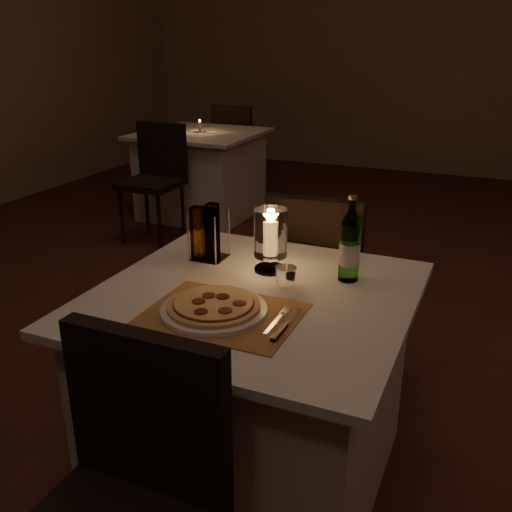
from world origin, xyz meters
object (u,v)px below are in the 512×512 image
at_px(main_table, 254,389).
at_px(hurricane_candle, 271,235).
at_px(plate, 214,310).
at_px(water_bottle, 350,247).
at_px(chair_near, 127,489).
at_px(pizza, 214,305).
at_px(chair_far, 319,270).
at_px(tumbler, 286,277).
at_px(neighbor_table_left, 202,173).

height_order(main_table, hurricane_candle, hurricane_candle).
bearing_deg(plate, water_bottle, 53.53).
relative_size(chair_near, water_bottle, 3.06).
relative_size(chair_near, pizza, 3.21).
bearing_deg(main_table, hurricane_candle, 96.44).
bearing_deg(chair_far, tumbler, -82.78).
xyz_separation_m(chair_near, tumbler, (0.08, 0.80, 0.23)).
bearing_deg(neighbor_table_left, plate, -60.40).
distance_m(chair_far, neighbor_table_left, 2.79).
bearing_deg(chair_near, hurricane_candle, 91.39).
bearing_deg(chair_far, main_table, -90.00).
distance_m(chair_near, hurricane_candle, 0.97).
bearing_deg(chair_near, water_bottle, 75.07).
relative_size(plate, tumbler, 4.49).
relative_size(main_table, chair_far, 1.11).
height_order(pizza, tumbler, tumbler).
xyz_separation_m(main_table, chair_far, (-0.00, 0.71, 0.18)).
distance_m(tumbler, neighbor_table_left, 3.37).
relative_size(hurricane_candle, neighbor_table_left, 0.22).
bearing_deg(water_bottle, chair_far, 117.27).
bearing_deg(main_table, neighbor_table_left, 121.85).
height_order(plate, tumbler, tumbler).
bearing_deg(chair_far, pizza, -93.18).
bearing_deg(plate, pizza, -32.68).
bearing_deg(neighbor_table_left, chair_near, -63.56).
bearing_deg(chair_far, neighbor_table_left, 129.62).
xyz_separation_m(pizza, tumbler, (0.13, 0.26, 0.01)).
bearing_deg(chair_near, neighbor_table_left, 116.44).
bearing_deg(plate, tumbler, 63.47).
height_order(main_table, plate, plate).
distance_m(chair_near, pizza, 0.58).
bearing_deg(neighbor_table_left, water_bottle, -52.40).
bearing_deg(plate, hurricane_candle, 85.76).
bearing_deg(tumbler, hurricane_candle, 131.71).
xyz_separation_m(pizza, neighbor_table_left, (-1.73, 3.04, -0.39)).
bearing_deg(chair_far, chair_near, -90.00).
xyz_separation_m(main_table, plate, (-0.05, -0.18, 0.38)).
bearing_deg(neighbor_table_left, hurricane_candle, -56.63).
height_order(plate, hurricane_candle, hurricane_candle).
distance_m(tumbler, water_bottle, 0.24).
relative_size(chair_near, hurricane_candle, 4.00).
bearing_deg(hurricane_candle, chair_far, 87.56).
height_order(hurricane_candle, neighbor_table_left, hurricane_candle).
bearing_deg(hurricane_candle, neighbor_table_left, 123.37).
height_order(tumbler, water_bottle, water_bottle).
distance_m(chair_far, hurricane_candle, 0.61).
height_order(chair_near, pizza, chair_near).
xyz_separation_m(chair_far, pizza, (-0.05, -0.89, 0.22)).
xyz_separation_m(chair_near, plate, (-0.05, 0.53, 0.20)).
distance_m(chair_far, plate, 0.92).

